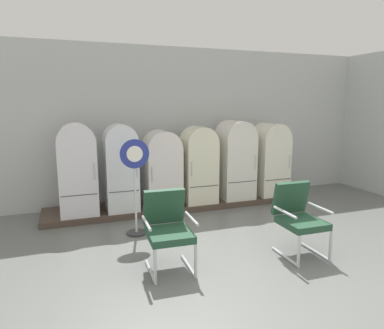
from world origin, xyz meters
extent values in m
cube|color=slate|center=(0.00, 0.00, -0.03)|extent=(12.00, 10.00, 0.05)
cube|color=silver|center=(0.00, 3.66, 1.62)|extent=(11.76, 0.12, 3.23)
cube|color=#47443F|center=(0.00, 3.66, 2.88)|extent=(11.76, 0.07, 0.06)
cube|color=silver|center=(4.66, 2.50, 1.62)|extent=(0.12, 2.20, 3.23)
cube|color=#47392F|center=(0.00, 3.02, 0.06)|extent=(5.33, 0.95, 0.11)
cube|color=white|center=(-1.99, 2.92, 0.77)|extent=(0.65, 0.65, 1.31)
cylinder|color=white|center=(-1.99, 2.92, 1.42)|extent=(0.65, 0.64, 0.65)
cube|color=#383838|center=(-1.99, 2.59, 0.53)|extent=(0.60, 0.01, 0.01)
cylinder|color=silver|center=(-1.72, 2.57, 0.92)|extent=(0.02, 0.02, 0.28)
cube|color=white|center=(-1.22, 2.89, 0.77)|extent=(0.58, 0.59, 1.31)
cylinder|color=white|center=(-1.22, 2.89, 1.42)|extent=(0.58, 0.58, 0.58)
cube|color=#383838|center=(-1.22, 2.59, 0.53)|extent=(0.54, 0.01, 0.01)
cylinder|color=silver|center=(-0.99, 2.57, 0.92)|extent=(0.02, 0.02, 0.28)
cube|color=silver|center=(-0.44, 2.89, 0.68)|extent=(0.67, 0.60, 1.13)
cylinder|color=silver|center=(-0.44, 2.89, 1.24)|extent=(0.67, 0.59, 0.67)
cube|color=#383838|center=(-0.44, 2.59, 0.47)|extent=(0.62, 0.01, 0.01)
cylinder|color=silver|center=(-0.71, 2.57, 0.81)|extent=(0.02, 0.02, 0.28)
cube|color=beige|center=(0.32, 2.88, 0.71)|extent=(0.64, 0.58, 1.20)
cylinder|color=beige|center=(0.32, 2.88, 1.32)|extent=(0.64, 0.57, 0.64)
cube|color=#383838|center=(0.32, 2.59, 0.50)|extent=(0.59, 0.01, 0.01)
cylinder|color=silver|center=(0.06, 2.57, 0.86)|extent=(0.02, 0.02, 0.28)
cube|color=silver|center=(1.15, 2.94, 0.75)|extent=(0.68, 0.69, 1.28)
cylinder|color=silver|center=(1.15, 2.94, 1.39)|extent=(0.68, 0.68, 0.68)
cube|color=#383838|center=(1.15, 2.59, 0.52)|extent=(0.62, 0.01, 0.01)
cylinder|color=silver|center=(1.43, 2.57, 0.91)|extent=(0.02, 0.02, 0.28)
cube|color=silver|center=(1.99, 2.92, 0.72)|extent=(0.65, 0.66, 1.22)
cylinder|color=silver|center=(1.99, 2.92, 1.34)|extent=(0.65, 0.64, 0.65)
cube|color=#383838|center=(1.99, 2.59, 0.50)|extent=(0.60, 0.01, 0.01)
cylinder|color=silver|center=(2.25, 2.57, 0.87)|extent=(0.02, 0.02, 0.28)
cylinder|color=silver|center=(-1.25, 0.48, 0.02)|extent=(0.07, 0.62, 0.04)
cylinder|color=silver|center=(-1.26, 0.19, 0.22)|extent=(0.04, 0.04, 0.41)
cylinder|color=silver|center=(-0.76, 0.45, 0.02)|extent=(0.07, 0.62, 0.04)
cylinder|color=silver|center=(-0.77, 0.17, 0.22)|extent=(0.04, 0.04, 0.41)
cube|color=#214630|center=(-1.00, 0.47, 0.47)|extent=(0.56, 0.58, 0.09)
cube|color=#214630|center=(-0.99, 0.76, 0.75)|extent=(0.54, 0.19, 0.48)
cylinder|color=silver|center=(-1.29, 0.48, 0.66)|extent=(0.06, 0.51, 0.04)
cylinder|color=silver|center=(-0.72, 0.45, 0.66)|extent=(0.06, 0.51, 0.04)
cylinder|color=silver|center=(0.57, 0.26, 0.02)|extent=(0.05, 0.62, 0.04)
cylinder|color=silver|center=(0.56, -0.03, 0.22)|extent=(0.04, 0.04, 0.41)
cylinder|color=silver|center=(1.06, 0.25, 0.02)|extent=(0.05, 0.62, 0.04)
cylinder|color=silver|center=(1.06, -0.04, 0.22)|extent=(0.04, 0.04, 0.41)
cube|color=#214630|center=(0.82, 0.26, 0.47)|extent=(0.55, 0.57, 0.09)
cube|color=#214630|center=(0.82, 0.55, 0.75)|extent=(0.54, 0.18, 0.48)
cylinder|color=silver|center=(0.53, 0.26, 0.66)|extent=(0.05, 0.51, 0.04)
cylinder|color=silver|center=(1.10, 0.25, 0.66)|extent=(0.05, 0.51, 0.04)
cylinder|color=#2D2D30|center=(-1.16, 1.85, 0.01)|extent=(0.32, 0.32, 0.03)
cylinder|color=silver|center=(-1.16, 1.85, 0.67)|extent=(0.04, 0.04, 1.28)
cylinder|color=navy|center=(-1.16, 1.82, 1.31)|extent=(0.46, 0.02, 0.46)
cylinder|color=white|center=(-1.16, 1.81, 1.31)|extent=(0.25, 0.00, 0.25)
camera|label=1|loc=(-2.14, -3.46, 2.08)|focal=32.36mm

